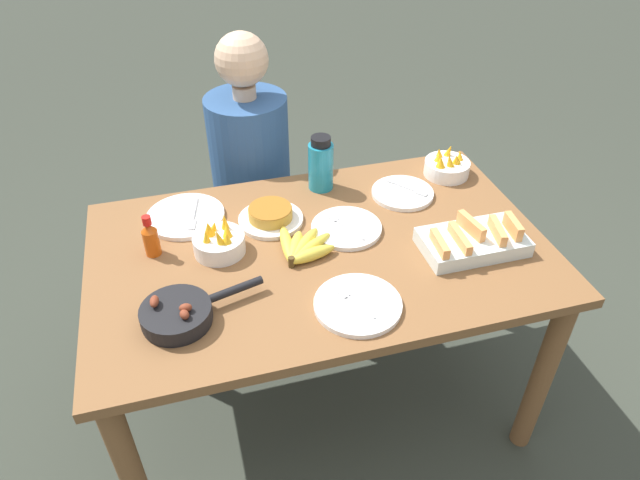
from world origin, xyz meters
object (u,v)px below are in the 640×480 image
empty_plate_far_left (186,216)px  water_bottle (321,164)px  frittata_plate_center (271,216)px  person_figure (254,201)px  empty_plate_far_right (346,228)px  fruit_bowl_mango (219,242)px  empty_plate_near_front (403,193)px  hot_sauce_bottle (151,238)px  melon_tray (473,241)px  empty_plate_mid_edge (358,304)px  fruit_bowl_citrus (447,166)px  banana_bunch (302,248)px  skillet (179,314)px

empty_plate_far_left → water_bottle: (0.50, 0.06, 0.09)m
frittata_plate_center → person_figure: bearing=88.3°
empty_plate_far_right → fruit_bowl_mango: (-0.42, -0.00, 0.03)m
empty_plate_near_front → hot_sauce_bottle: 0.89m
frittata_plate_center → empty_plate_far_left: frittata_plate_center is taller
melon_tray → empty_plate_mid_edge: bearing=-160.8°
fruit_bowl_citrus → banana_bunch: bearing=-154.2°
banana_bunch → empty_plate_near_front: (0.43, 0.22, -0.01)m
empty_plate_near_front → empty_plate_far_left: (-0.77, 0.06, -0.00)m
fruit_bowl_mango → fruit_bowl_citrus: bearing=14.8°
empty_plate_near_front → melon_tray: bearing=-74.8°
hot_sauce_bottle → fruit_bowl_mango: bearing=-12.8°
empty_plate_near_front → empty_plate_mid_edge: bearing=-124.1°
skillet → empty_plate_far_right: size_ratio=1.49×
banana_bunch → water_bottle: bearing=65.4°
empty_plate_far_left → empty_plate_near_front: bearing=-4.8°
banana_bunch → frittata_plate_center: bearing=107.3°
empty_plate_far_left → empty_plate_far_right: size_ratio=1.13×
empty_plate_far_left → fruit_bowl_citrus: bearing=1.3°
melon_tray → empty_plate_far_right: 0.41m
empty_plate_far_left → hot_sauce_bottle: bearing=-124.3°
fruit_bowl_citrus → water_bottle: water_bottle is taller
empty_plate_near_front → empty_plate_mid_edge: same height
empty_plate_far_right → person_figure: size_ratio=0.19×
banana_bunch → melon_tray: size_ratio=0.63×
melon_tray → fruit_bowl_citrus: fruit_bowl_citrus is taller
empty_plate_far_right → water_bottle: 0.29m
banana_bunch → person_figure: 0.74m
hot_sauce_bottle → fruit_bowl_citrus: bearing=9.8°
person_figure → skillet: bearing=-111.4°
empty_plate_near_front → empty_plate_mid_edge: (-0.34, -0.50, -0.00)m
empty_plate_mid_edge → hot_sauce_bottle: hot_sauce_bottle is taller
empty_plate_near_front → fruit_bowl_mango: 0.70m
water_bottle → person_figure: person_figure is taller
empty_plate_near_front → hot_sauce_bottle: bearing=-173.4°
fruit_bowl_mango → person_figure: (0.20, 0.62, -0.28)m
frittata_plate_center → empty_plate_mid_edge: frittata_plate_center is taller
frittata_plate_center → person_figure: person_figure is taller
skillet → water_bottle: (0.56, 0.55, 0.07)m
frittata_plate_center → hot_sauce_bottle: 0.40m
empty_plate_near_front → fruit_bowl_mango: size_ratio=1.37×
empty_plate_far_left → hot_sauce_bottle: size_ratio=1.86×
frittata_plate_center → melon_tray: bearing=-28.3°
empty_plate_far_left → person_figure: (0.29, 0.41, -0.25)m
skillet → empty_plate_far_left: bearing=68.1°
empty_plate_far_left → melon_tray: bearing=-25.6°
hot_sauce_bottle → person_figure: person_figure is taller
empty_plate_mid_edge → fruit_bowl_citrus: 0.81m
empty_plate_far_right → fruit_bowl_citrus: 0.53m
fruit_bowl_citrus → empty_plate_mid_edge: bearing=-133.2°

